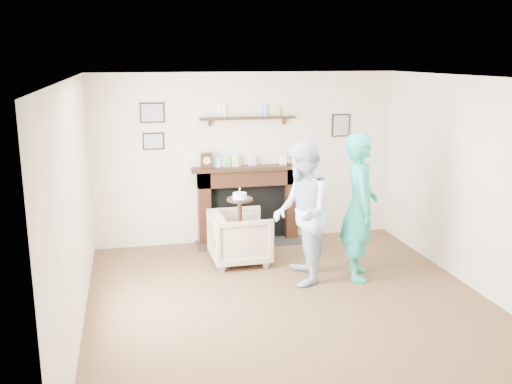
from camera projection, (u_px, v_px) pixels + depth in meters
ground at (293, 307)px, 6.33m from camera, size 5.00×5.00×0.00m
room_shell at (278, 153)px, 6.61m from camera, size 4.54×5.02×2.52m
armchair at (240, 262)px, 7.71m from camera, size 0.79×0.77×0.70m
man at (300, 281)px, 7.07m from camera, size 0.80×0.95×1.75m
woman at (357, 276)px, 7.21m from camera, size 0.59×0.75×1.83m
pedestal_table at (240, 219)px, 7.40m from camera, size 0.34×0.34×1.07m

